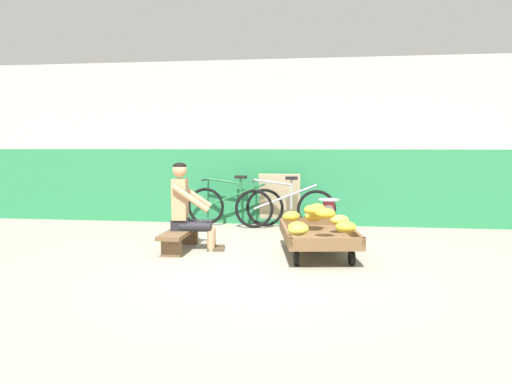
# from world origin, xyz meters

# --- Properties ---
(ground_plane) EXTENTS (80.00, 80.00, 0.00)m
(ground_plane) POSITION_xyz_m (0.00, 0.00, 0.00)
(ground_plane) COLOR gray
(back_wall) EXTENTS (16.00, 0.30, 2.80)m
(back_wall) POSITION_xyz_m (0.00, 3.38, 1.40)
(back_wall) COLOR #287F4C
(back_wall) RESTS_ON ground
(banana_cart) EXTENTS (1.05, 1.55, 0.36)m
(banana_cart) POSITION_xyz_m (0.62, 1.01, 0.24)
(banana_cart) COLOR brown
(banana_cart) RESTS_ON ground
(banana_pile) EXTENTS (0.94, 1.26, 0.26)m
(banana_pile) POSITION_xyz_m (0.60, 0.98, 0.47)
(banana_pile) COLOR gold
(banana_pile) RESTS_ON banana_cart
(low_bench) EXTENTS (0.31, 1.10, 0.27)m
(low_bench) POSITION_xyz_m (-1.15, 1.09, 0.20)
(low_bench) COLOR brown
(low_bench) RESTS_ON ground
(vendor_seated) EXTENTS (0.71, 0.54, 1.14)m
(vendor_seated) POSITION_xyz_m (-1.06, 1.10, 0.57)
(vendor_seated) COLOR tan
(vendor_seated) RESTS_ON ground
(plastic_crate) EXTENTS (0.36, 0.28, 0.30)m
(plastic_crate) POSITION_xyz_m (0.78, 2.00, 0.15)
(plastic_crate) COLOR #234CA8
(plastic_crate) RESTS_ON ground
(weighing_scale) EXTENTS (0.30, 0.30, 0.29)m
(weighing_scale) POSITION_xyz_m (0.78, 2.00, 0.45)
(weighing_scale) COLOR #28282D
(weighing_scale) RESTS_ON plastic_crate
(bicycle_near_left) EXTENTS (1.66, 0.48, 0.86)m
(bicycle_near_left) POSITION_xyz_m (-0.77, 3.01, 0.35)
(bicycle_near_left) COLOR black
(bicycle_near_left) RESTS_ON ground
(bicycle_far_left) EXTENTS (1.66, 0.48, 0.86)m
(bicycle_far_left) POSITION_xyz_m (0.09, 2.86, 0.35)
(bicycle_far_left) COLOR black
(bicycle_far_left) RESTS_ON ground
(sign_board) EXTENTS (0.70, 0.21, 0.89)m
(sign_board) POSITION_xyz_m (-0.02, 3.17, 0.44)
(sign_board) COLOR #C6B289
(sign_board) RESTS_ON ground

